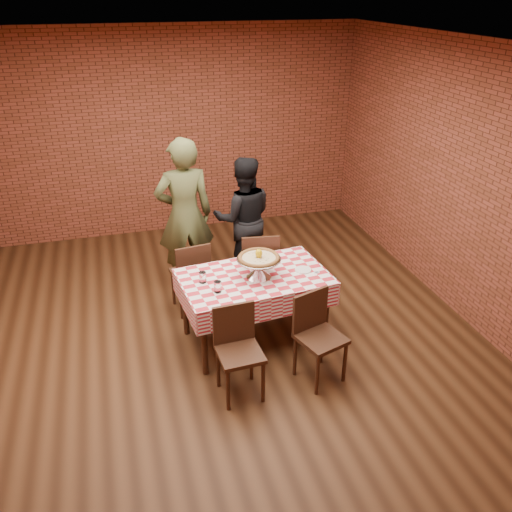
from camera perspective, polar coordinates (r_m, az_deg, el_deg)
The scene contains 19 objects.
ground at distance 5.68m, azimuth -4.32°, elevation -8.99°, with size 6.00×6.00×0.00m, color black.
back_wall at distance 7.79m, azimuth -9.43°, elevation 12.79°, with size 5.50×5.50×0.00m, color brown.
table at distance 5.47m, azimuth -0.18°, elevation -5.65°, with size 1.44×0.86×0.75m, color #3A1F13.
tablecloth at distance 5.34m, azimuth -0.18°, elevation -3.32°, with size 1.48×0.90×0.25m, color red, non-canonical shape.
pizza_stand at distance 5.22m, azimuth 0.30°, elevation -1.26°, with size 0.45×0.45×0.20m, color silver, non-canonical shape.
pizza at distance 5.17m, azimuth 0.30°, elevation -0.23°, with size 0.41×0.41×0.03m, color #C7B78E.
lemon at distance 5.15m, azimuth 0.31°, elevation 0.28°, with size 0.07×0.07×0.09m, color gold.
water_glass_left at distance 5.00m, azimuth -4.14°, elevation -3.32°, with size 0.07×0.07×0.11m, color white.
water_glass_right at distance 5.17m, azimuth -5.75°, elevation -2.29°, with size 0.07×0.07×0.11m, color white.
side_plate at distance 5.39m, azimuth 5.07°, elevation -1.49°, with size 0.17×0.17×0.01m, color white.
sweetener_packet_a at distance 5.36m, azimuth 6.47°, elevation -1.79°, with size 0.05×0.04×0.01m, color white.
sweetener_packet_b at distance 5.38m, azimuth 6.56°, elevation -1.70°, with size 0.05×0.04×0.01m, color white.
condiment_caddy at distance 5.46m, azimuth -0.95°, elevation -0.17°, with size 0.11×0.09×0.15m, color silver.
chair_near_left at distance 4.75m, azimuth -1.74°, elevation -10.64°, with size 0.38×0.38×0.86m, color #3A1F13, non-canonical shape.
chair_near_right at distance 4.96m, azimuth 6.99°, elevation -8.96°, with size 0.39×0.39×0.87m, color #3A1F13, non-canonical shape.
chair_far_left at distance 6.00m, azimuth -7.08°, elevation -2.03°, with size 0.39×0.39×0.87m, color #3A1F13, non-canonical shape.
chair_far_right at distance 6.13m, azimuth 0.27°, elevation -0.99°, with size 0.42×0.42×0.90m, color #3A1F13, non-canonical shape.
diner_olive at distance 6.29m, azimuth -7.66°, elevation 4.35°, with size 0.68×0.44×1.86m, color #484E2A.
diner_black at distance 6.54m, azimuth -1.35°, elevation 4.08°, with size 0.75×0.59×1.55m, color black.
Camera 1 is at (-0.85, -4.51, 3.35)m, focal length 37.27 mm.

